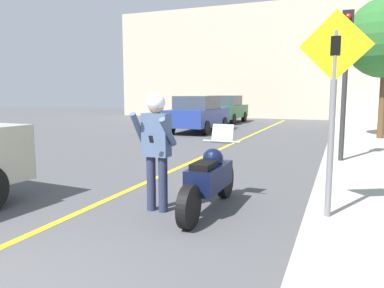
{
  "coord_description": "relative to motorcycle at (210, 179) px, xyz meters",
  "views": [
    {
      "loc": [
        3.02,
        -1.71,
        1.78
      ],
      "look_at": [
        0.83,
        3.74,
        0.99
      ],
      "focal_mm": 35.0,
      "sensor_mm": 36.0,
      "label": 1
    }
  ],
  "objects": [
    {
      "name": "road_center_line",
      "position": [
        -1.79,
        2.45,
        -0.49
      ],
      "size": [
        0.12,
        36.0,
        0.01
      ],
      "color": "yellow",
      "rests_on": "ground"
    },
    {
      "name": "building_backdrop",
      "position": [
        -1.19,
        22.45,
        3.6
      ],
      "size": [
        28.0,
        1.2,
        8.19
      ],
      "color": "beige",
      "rests_on": "ground"
    },
    {
      "name": "motorcycle",
      "position": [
        0.0,
        0.0,
        0.0
      ],
      "size": [
        0.62,
        2.24,
        1.28
      ],
      "color": "black",
      "rests_on": "ground"
    },
    {
      "name": "person_biker",
      "position": [
        -0.74,
        -0.33,
        0.61
      ],
      "size": [
        0.59,
        0.48,
        1.79
      ],
      "color": "#282D4C",
      "rests_on": "ground"
    },
    {
      "name": "crossing_sign",
      "position": [
        1.7,
        -0.06,
        1.27
      ],
      "size": [
        0.91,
        0.08,
        2.7
      ],
      "color": "slate",
      "rests_on": "sidewalk_curb"
    },
    {
      "name": "traffic_light",
      "position": [
        1.84,
        4.61,
        2.15
      ],
      "size": [
        0.26,
        0.3,
        3.59
      ],
      "color": "#2D2D30",
      "rests_on": "sidewalk_curb"
    },
    {
      "name": "parked_car_blue",
      "position": [
        -4.46,
        11.15,
        0.36
      ],
      "size": [
        1.88,
        4.2,
        1.68
      ],
      "color": "black",
      "rests_on": "ground"
    },
    {
      "name": "parked_car_green",
      "position": [
        -4.89,
        17.07,
        0.36
      ],
      "size": [
        1.88,
        4.2,
        1.68
      ],
      "color": "black",
      "rests_on": "ground"
    }
  ]
}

